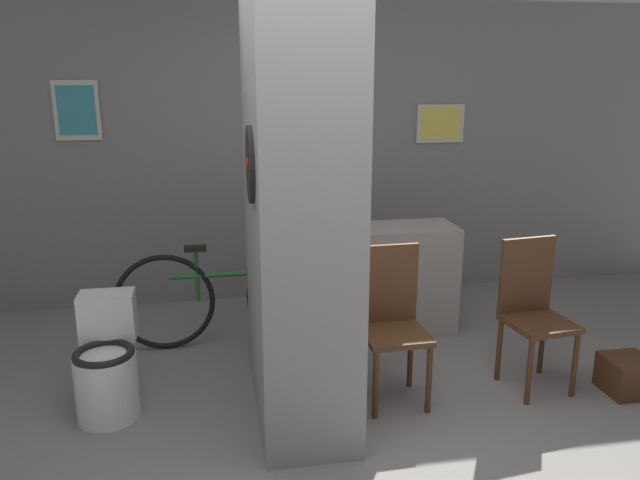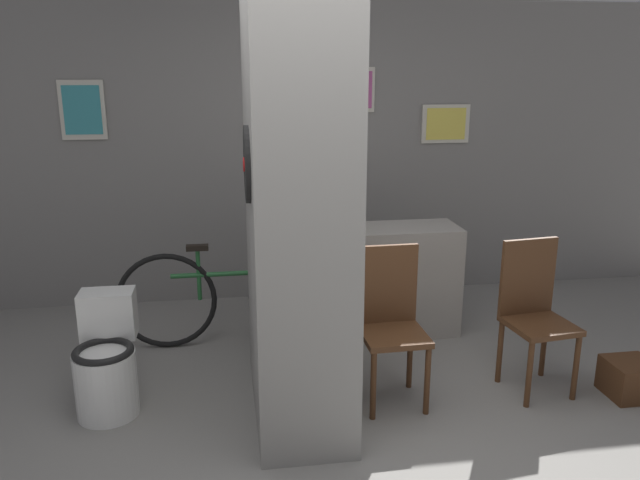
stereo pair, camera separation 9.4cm
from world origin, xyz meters
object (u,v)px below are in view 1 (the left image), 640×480
object	(u,v)px
toilet	(107,366)
chair_near_pillar	(391,318)
chair_by_doorway	(533,308)
bicycle	(231,297)
bottle_tall	(337,219)

from	to	relation	value
toilet	chair_near_pillar	bearing A→B (deg)	-3.50
chair_by_doorway	bicycle	size ratio (longest dim) A/B	0.57
chair_by_doorway	bicycle	distance (m)	2.14
chair_near_pillar	bottle_tall	world-z (taller)	bottle_tall
chair_near_pillar	bottle_tall	size ratio (longest dim) A/B	3.73
toilet	bottle_tall	world-z (taller)	bottle_tall
toilet	bicycle	distance (m)	1.15
bicycle	chair_by_doorway	bearing A→B (deg)	-26.47
chair_near_pillar	bicycle	distance (m)	1.36
chair_near_pillar	bicycle	xyz separation A→B (m)	(-0.96, 0.96, -0.15)
chair_by_doorway	toilet	bearing A→B (deg)	170.89
toilet	chair_near_pillar	size ratio (longest dim) A/B	0.72
chair_near_pillar	bicycle	bearing A→B (deg)	133.56
toilet	chair_near_pillar	xyz separation A→B (m)	(1.73, -0.11, 0.23)
toilet	chair_by_doorway	size ratio (longest dim) A/B	0.72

